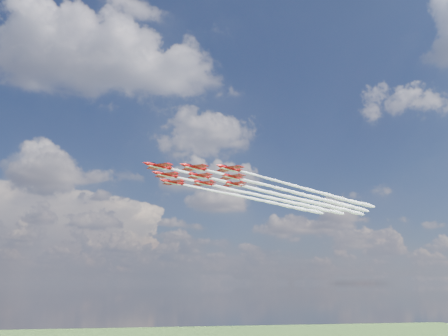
{
  "coord_description": "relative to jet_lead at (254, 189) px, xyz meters",
  "views": [
    {
      "loc": [
        -21.67,
        -149.09,
        40.55
      ],
      "look_at": [
        5.27,
        -3.4,
        79.87
      ],
      "focal_mm": 35.0,
      "sensor_mm": 36.0,
      "label": 1
    }
  ],
  "objects": [
    {
      "name": "jet_row2_starb",
      "position": [
        3.06,
        11.17,
        0.0
      ],
      "size": [
        85.52,
        62.27,
        2.84
      ],
      "rotation": [
        0.0,
        0.0,
        0.62
      ],
      "color": "#BC0A0D"
    },
    {
      "name": "jet_lead",
      "position": [
        0.0,
        0.0,
        0.0
      ],
      "size": [
        85.52,
        62.27,
        2.84
      ],
      "rotation": [
        0.0,
        0.0,
        0.62
      ],
      "color": "#BC0A0D"
    },
    {
      "name": "jet_tail",
      "position": [
        29.24,
        20.92,
        0.0
      ],
      "size": [
        85.52,
        62.27,
        2.84
      ],
      "rotation": [
        0.0,
        0.0,
        0.62
      ],
      "color": "#BC0A0D"
    },
    {
      "name": "jet_row4_port",
      "position": [
        26.18,
        9.75,
        0.0
      ],
      "size": [
        85.52,
        62.27,
        2.84
      ],
      "rotation": [
        0.0,
        0.0,
        0.62
      ],
      "color": "#BC0A0D"
    },
    {
      "name": "jet_row3_centre",
      "position": [
        14.62,
        10.46,
        0.0
      ],
      "size": [
        85.52,
        62.27,
        2.84
      ],
      "rotation": [
        0.0,
        0.0,
        0.62
      ],
      "color": "#BC0A0D"
    },
    {
      "name": "jet_row3_port",
      "position": [
        23.12,
        -1.41,
        0.0
      ],
      "size": [
        85.52,
        62.27,
        2.84
      ],
      "rotation": [
        0.0,
        0.0,
        0.62
      ],
      "color": "#BC0A0D"
    },
    {
      "name": "jet_row3_starb",
      "position": [
        6.12,
        22.34,
        0.0
      ],
      "size": [
        85.52,
        62.27,
        2.84
      ],
      "rotation": [
        0.0,
        0.0,
        0.62
      ],
      "color": "#BC0A0D"
    },
    {
      "name": "jet_row4_starb",
      "position": [
        17.68,
        21.63,
        0.0
      ],
      "size": [
        85.52,
        62.27,
        2.84
      ],
      "rotation": [
        0.0,
        0.0,
        0.62
      ],
      "color": "#BC0A0D"
    },
    {
      "name": "jet_row2_port",
      "position": [
        11.56,
        -0.71,
        0.0
      ],
      "size": [
        85.52,
        62.27,
        2.84
      ],
      "rotation": [
        0.0,
        0.0,
        0.62
      ],
      "color": "#BC0A0D"
    }
  ]
}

